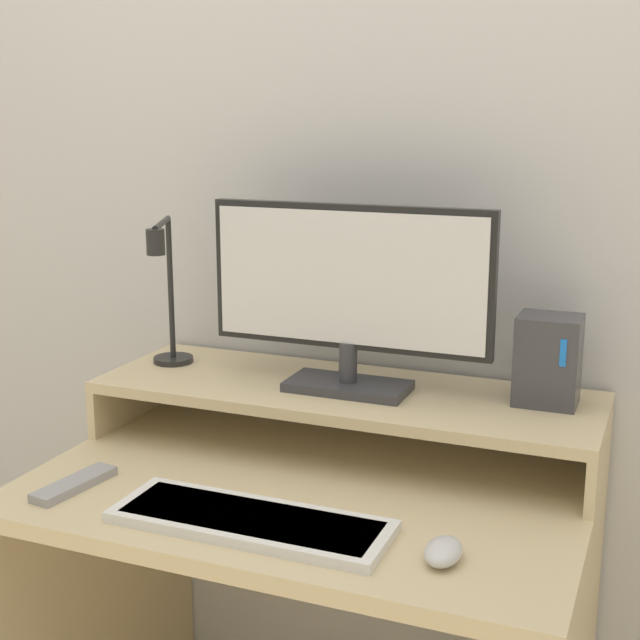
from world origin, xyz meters
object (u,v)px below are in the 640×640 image
Objects in this scene: router_dock at (548,360)px; mouse at (443,551)px; monitor at (349,290)px; desk_lamp at (167,299)px; remote_control at (74,484)px; keyboard at (251,521)px.

router_dock is 1.90× the size of mouse.
router_dock is 0.49m from mouse.
desk_lamp is at bearing -178.46° from monitor.
desk_lamp reaches higher than mouse.
desk_lamp is 0.44m from remote_control.
keyboard is 5.20× the size of mouse.
keyboard is at bearing -179.05° from mouse.
mouse is (-0.08, -0.44, -0.19)m from router_dock.
mouse is (0.29, -0.38, -0.31)m from monitor.
mouse is at bearing -0.97° from remote_control.
keyboard is at bearing -93.98° from monitor.
keyboard is (-0.40, -0.45, -0.20)m from router_dock.
mouse is (0.32, 0.01, 0.01)m from keyboard.
router_dock is at bearing 48.21° from keyboard.
desk_lamp is at bearing 152.16° from mouse.
desk_lamp is 1.82× the size of remote_control.
mouse reaches higher than keyboard.
mouse reaches higher than remote_control.
remote_control is (-0.39, -0.36, -0.32)m from monitor.
mouse is 0.68m from remote_control.
monitor is at bearing 1.54° from desk_lamp.
monitor is 1.22× the size of keyboard.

